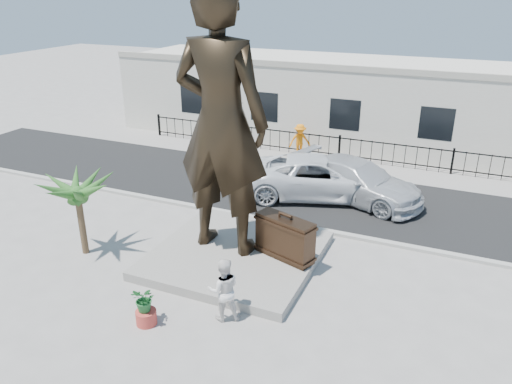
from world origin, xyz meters
TOP-DOWN VIEW (x-y plane):
  - ground at (0.00, 0.00)m, footprint 100.00×100.00m
  - street at (0.00, 8.00)m, footprint 40.00×7.00m
  - curb at (0.00, 4.50)m, footprint 40.00×0.25m
  - far_sidewalk at (0.00, 12.00)m, footprint 40.00×2.50m
  - plinth at (-0.50, 1.50)m, footprint 5.20×5.20m
  - fence at (0.00, 12.80)m, footprint 22.00×0.10m
  - building at (0.00, 17.00)m, footprint 28.00×7.00m
  - statue at (-1.04, 1.71)m, footprint 3.13×2.09m
  - suitcase at (1.10, 1.77)m, footprint 2.06×1.22m
  - tourist at (0.58, -1.49)m, footprint 1.11×1.05m
  - car_white at (0.47, 7.73)m, footprint 6.83×4.68m
  - car_silver at (1.98, 8.02)m, footprint 6.20×4.02m
  - worker at (-2.00, 12.34)m, footprint 1.30×1.18m
  - palm_tree at (-5.38, -0.15)m, footprint 1.80×1.80m
  - planter at (-1.23, -2.54)m, footprint 0.56×0.56m
  - shrub at (-1.23, -2.54)m, footprint 0.80×0.75m

SIDE VIEW (x-z plane):
  - ground at x=0.00m, z-range 0.00..0.00m
  - palm_tree at x=-5.38m, z-range -1.60..1.60m
  - street at x=0.00m, z-range 0.00..0.01m
  - far_sidewalk at x=0.00m, z-range 0.00..0.02m
  - curb at x=0.00m, z-range 0.00..0.12m
  - plinth at x=-0.50m, z-range 0.00..0.30m
  - planter at x=-1.23m, z-range 0.00..0.40m
  - fence at x=0.00m, z-range 0.00..1.20m
  - shrub at x=-1.23m, z-range 0.40..1.12m
  - car_silver at x=1.98m, z-range 0.01..1.68m
  - car_white at x=0.47m, z-range 0.01..1.75m
  - worker at x=-2.00m, z-range 0.02..1.77m
  - tourist at x=0.58m, z-range 0.00..1.82m
  - suitcase at x=1.10m, z-range 0.30..1.69m
  - building at x=0.00m, z-range 0.00..4.40m
  - statue at x=-1.04m, z-range 0.30..8.77m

